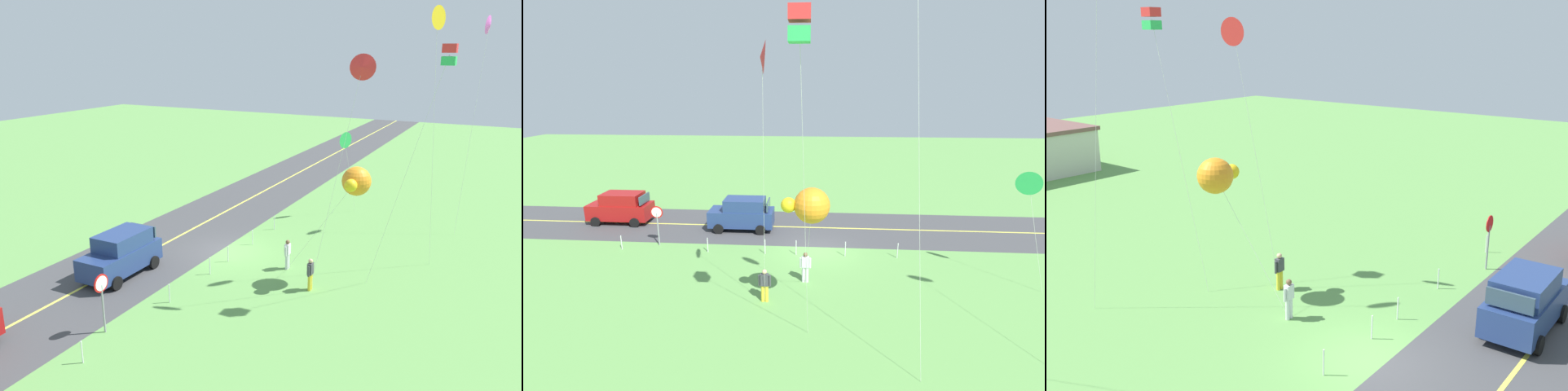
{
  "view_description": "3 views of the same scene",
  "coord_description": "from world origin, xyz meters",
  "views": [
    {
      "loc": [
        23.94,
        14.14,
        11.2
      ],
      "look_at": [
        0.76,
        2.45,
        3.84
      ],
      "focal_mm": 36.0,
      "sensor_mm": 36.0,
      "label": 1
    },
    {
      "loc": [
        0.42,
        21.29,
        9.32
      ],
      "look_at": [
        1.65,
        4.69,
        4.72
      ],
      "focal_mm": 26.08,
      "sensor_mm": 36.0,
      "label": 2
    },
    {
      "loc": [
        -14.78,
        -8.79,
        10.38
      ],
      "look_at": [
        1.08,
        3.44,
        4.81
      ],
      "focal_mm": 40.36,
      "sensor_mm": 36.0,
      "label": 3
    }
  ],
  "objects": [
    {
      "name": "kite_green_far",
      "position": [
        0.79,
        11.08,
        10.89
      ],
      "size": [
        0.64,
        3.25,
        11.36
      ],
      "color": "silver",
      "rests_on": "ground"
    },
    {
      "name": "fence_post_1",
      "position": [
        -1.63,
        0.7,
        0.45
      ],
      "size": [
        0.05,
        0.05,
        0.9
      ],
      "primitive_type": "cylinder",
      "color": "silver",
      "rests_on": "ground"
    },
    {
      "name": "stop_sign",
      "position": [
        9.82,
        -0.1,
        1.8
      ],
      "size": [
        0.76,
        0.08,
        2.56
      ],
      "color": "gray",
      "rests_on": "ground"
    },
    {
      "name": "car_suv_foreground",
      "position": [
        5.1,
        -3.29,
        1.15
      ],
      "size": [
        4.4,
        2.12,
        2.24
      ],
      "color": "navy",
      "rests_on": "ground"
    },
    {
      "name": "fence_post_5",
      "position": [
        11.85,
        0.7,
        0.45
      ],
      "size": [
        0.05,
        0.05,
        0.9
      ],
      "primitive_type": "cylinder",
      "color": "silver",
      "rests_on": "ground"
    },
    {
      "name": "person_adult_companion",
      "position": [
        2.44,
        5.94,
        0.86
      ],
      "size": [
        0.58,
        0.22,
        1.6
      ],
      "rotation": [
        0.0,
        0.0,
        3.0
      ],
      "color": "yellow",
      "rests_on": "ground"
    },
    {
      "name": "kite_red_low",
      "position": [
        0.44,
        7.36,
        5.08
      ],
      "size": [
        1.9,
        4.11,
        5.78
      ],
      "color": "silver",
      "rests_on": "ground"
    },
    {
      "name": "ground_plane",
      "position": [
        0.0,
        0.0,
        -0.05
      ],
      "size": [
        120.0,
        120.0,
        0.1
      ],
      "primitive_type": "cube",
      "color": "#60994C"
    },
    {
      "name": "fence_post_4",
      "position": [
        6.52,
        0.7,
        0.45
      ],
      "size": [
        0.05,
        0.05,
        0.9
      ],
      "primitive_type": "cylinder",
      "color": "silver",
      "rests_on": "ground"
    },
    {
      "name": "kite_blue_mid",
      "position": [
        2.15,
        7.88,
        10.39
      ],
      "size": [
        0.5,
        2.51,
        10.99
      ],
      "color": "silver",
      "rests_on": "ground"
    },
    {
      "name": "fence_post_2",
      "position": [
        1.23,
        0.7,
        0.45
      ],
      "size": [
        0.05,
        0.05,
        0.9
      ],
      "primitive_type": "cylinder",
      "color": "silver",
      "rests_on": "ground"
    },
    {
      "name": "person_adult_near",
      "position": [
        0.64,
        3.95,
        0.86
      ],
      "size": [
        0.58,
        0.22,
        1.6
      ],
      "rotation": [
        0.0,
        0.0,
        0.37
      ],
      "color": "silver",
      "rests_on": "ground"
    },
    {
      "name": "fence_post_3",
      "position": [
        3.07,
        0.7,
        0.45
      ],
      "size": [
        0.05,
        0.05,
        0.9
      ],
      "primitive_type": "cylinder",
      "color": "silver",
      "rests_on": "ground"
    }
  ]
}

